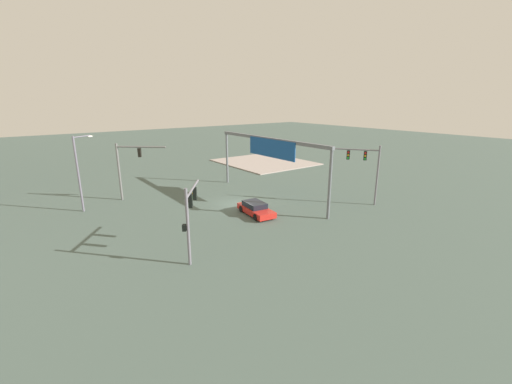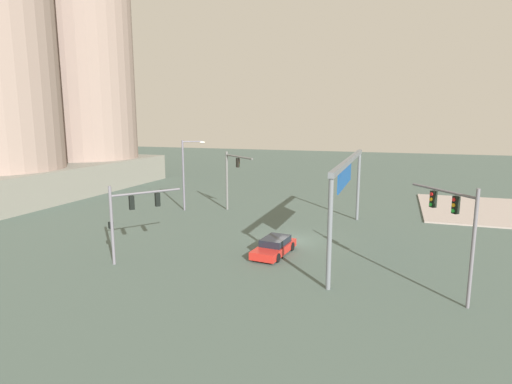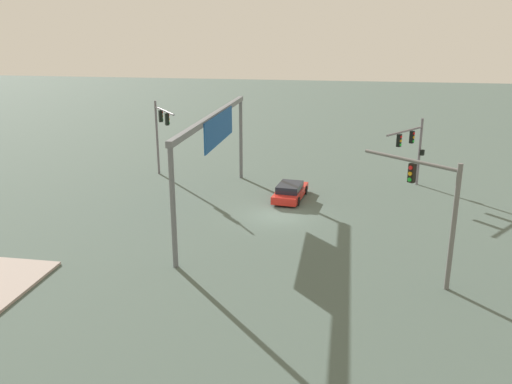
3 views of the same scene
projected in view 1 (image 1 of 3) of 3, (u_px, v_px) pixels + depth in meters
The scene contains 8 objects.
ground_plane at pixel (238, 204), 35.67m from camera, with size 190.56×190.56×0.00m, color #44554D.
sidewalk_corner at pixel (265, 162), 59.01m from camera, with size 15.42×13.71×0.15m, color #9E9089.
traffic_signal_near_corner at pixel (128, 163), 35.99m from camera, with size 3.68×4.28×6.30m.
traffic_signal_opposite_side at pixel (190, 209), 22.90m from camera, with size 4.19×3.35×5.38m.
traffic_signal_cross_street at pixel (366, 164), 34.58m from camera, with size 4.06×3.03×6.32m.
streetlamp_curved_arm at pixel (80, 168), 32.46m from camera, with size 1.61×2.15×7.51m.
overhead_sign_gantry at pixel (270, 149), 36.47m from camera, with size 18.17×0.43×6.83m.
sedan_car_approaching at pixel (256, 209), 32.32m from camera, with size 4.74×2.33×1.21m.
Camera 1 is at (-28.44, 18.73, 10.87)m, focal length 23.28 mm.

